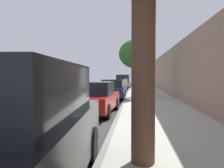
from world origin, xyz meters
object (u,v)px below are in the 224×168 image
(street_tree_mid_block, at_px, (137,54))
(bicycle_at_curb, at_px, (124,89))
(parked_sedan_red_second, at_px, (95,98))
(parked_pickup_grey_far, at_px, (122,82))
(cyclist_with_backpack, at_px, (126,83))
(parked_sedan_dark_blue_mid, at_px, (113,89))
(parked_suv_black_nearest, at_px, (17,130))

(street_tree_mid_block, bearing_deg, bicycle_at_curb, 100.31)
(parked_sedan_red_second, bearing_deg, street_tree_mid_block, 75.15)
(parked_pickup_grey_far, xyz_separation_m, bicycle_at_curb, (0.49, -5.60, -0.54))
(cyclist_with_backpack, height_order, street_tree_mid_block, street_tree_mid_block)
(parked_sedan_dark_blue_mid, xyz_separation_m, street_tree_mid_block, (1.82, 0.71, 2.74))
(parked_sedan_red_second, distance_m, parked_pickup_grey_far, 20.48)
(parked_pickup_grey_far, distance_m, street_tree_mid_block, 13.24)
(parked_suv_black_nearest, distance_m, street_tree_mid_block, 15.66)
(parked_sedan_dark_blue_mid, distance_m, bicycle_at_curb, 8.00)
(parked_sedan_dark_blue_mid, xyz_separation_m, cyclist_with_backpack, (0.72, 7.54, 0.28))
(bicycle_at_curb, relative_size, cyclist_with_backpack, 0.79)
(parked_sedan_red_second, height_order, parked_pickup_grey_far, parked_pickup_grey_far)
(parked_pickup_grey_far, bearing_deg, bicycle_at_curb, -84.96)
(parked_suv_black_nearest, relative_size, cyclist_with_backpack, 2.82)
(parked_suv_black_nearest, relative_size, parked_sedan_red_second, 1.07)
(parked_suv_black_nearest, xyz_separation_m, bicycle_at_curb, (0.53, 22.62, -0.66))
(parked_sedan_dark_blue_mid, xyz_separation_m, parked_pickup_grey_far, (0.00, 13.57, 0.15))
(bicycle_at_curb, xyz_separation_m, street_tree_mid_block, (1.32, -7.27, 3.12))
(cyclist_with_backpack, bearing_deg, parked_pickup_grey_far, 96.76)
(parked_sedan_red_second, height_order, bicycle_at_curb, parked_sedan_red_second)
(parked_sedan_red_second, xyz_separation_m, bicycle_at_curb, (0.70, 14.88, -0.39))
(parked_pickup_grey_far, distance_m, cyclist_with_backpack, 6.08)
(parked_pickup_grey_far, xyz_separation_m, street_tree_mid_block, (1.82, -12.86, 2.59))
(cyclist_with_backpack, relative_size, street_tree_mid_block, 0.37)
(parked_sedan_dark_blue_mid, relative_size, cyclist_with_backpack, 2.59)
(bicycle_at_curb, height_order, street_tree_mid_block, street_tree_mid_block)
(parked_suv_black_nearest, xyz_separation_m, parked_pickup_grey_far, (0.03, 28.22, -0.13))
(parked_pickup_grey_far, bearing_deg, cyclist_with_backpack, -83.24)
(parked_suv_black_nearest, distance_m, cyclist_with_backpack, 22.20)
(parked_sedan_dark_blue_mid, height_order, parked_pickup_grey_far, parked_pickup_grey_far)
(street_tree_mid_block, bearing_deg, parked_suv_black_nearest, -96.86)
(parked_sedan_red_second, relative_size, parked_pickup_grey_far, 0.83)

